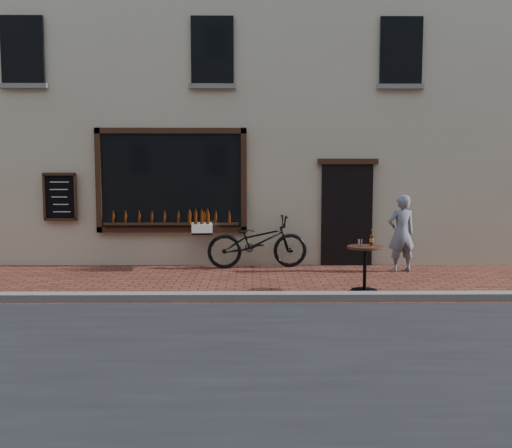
{
  "coord_description": "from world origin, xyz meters",
  "views": [
    {
      "loc": [
        -0.17,
        -7.35,
        1.82
      ],
      "look_at": [
        -0.1,
        1.2,
        1.1
      ],
      "focal_mm": 35.0,
      "sensor_mm": 36.0,
      "label": 1
    }
  ],
  "objects": [
    {
      "name": "ground",
      "position": [
        0.0,
        0.0,
        0.0
      ],
      "size": [
        90.0,
        90.0,
        0.0
      ],
      "primitive_type": "plane",
      "color": "#56271C",
      "rests_on": "ground"
    },
    {
      "name": "pedestrian",
      "position": [
        2.87,
        2.7,
        0.78
      ],
      "size": [
        0.63,
        0.47,
        1.56
      ],
      "primitive_type": "imported",
      "rotation": [
        0.0,
        0.0,
        3.32
      ],
      "color": "slate",
      "rests_on": "ground"
    },
    {
      "name": "shop_building",
      "position": [
        0.0,
        6.5,
        5.0
      ],
      "size": [
        28.0,
        6.2,
        10.0
      ],
      "color": "beige",
      "rests_on": "ground"
    },
    {
      "name": "kerb",
      "position": [
        0.0,
        0.2,
        0.06
      ],
      "size": [
        90.0,
        0.25,
        0.12
      ],
      "primitive_type": "cube",
      "color": "slate",
      "rests_on": "ground"
    },
    {
      "name": "bistro_table",
      "position": [
        1.71,
        0.83,
        0.54
      ],
      "size": [
        0.59,
        0.59,
        1.02
      ],
      "color": "black",
      "rests_on": "ground"
    },
    {
      "name": "cargo_bicycle",
      "position": [
        -0.09,
        3.15,
        0.57
      ],
      "size": [
        2.56,
        1.0,
        1.2
      ],
      "rotation": [
        0.0,
        0.0,
        1.7
      ],
      "color": "black",
      "rests_on": "ground"
    }
  ]
}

